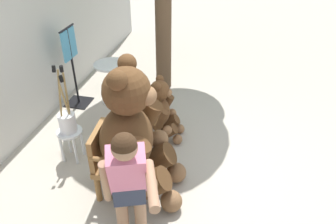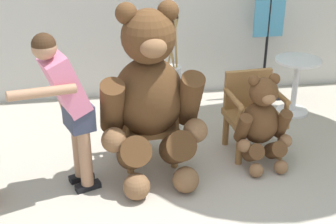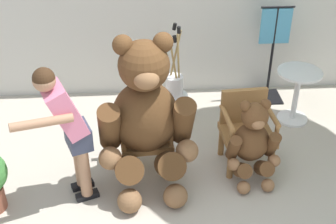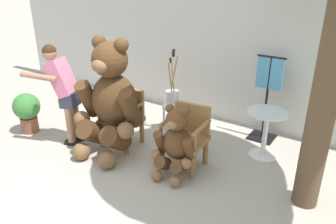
% 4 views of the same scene
% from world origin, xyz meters
% --- Properties ---
extents(ground_plane, '(60.00, 60.00, 0.00)m').
position_xyz_m(ground_plane, '(0.00, 0.00, 0.00)').
color(ground_plane, '#B2A899').
extents(back_wall, '(10.00, 0.16, 2.80)m').
position_xyz_m(back_wall, '(0.00, 2.40, 1.40)').
color(back_wall, beige).
rests_on(back_wall, ground).
extents(wooden_chair_left, '(0.60, 0.57, 0.86)m').
position_xyz_m(wooden_chair_left, '(-0.57, 0.64, 0.46)').
color(wooden_chair_left, olive).
rests_on(wooden_chair_left, ground).
extents(wooden_chair_right, '(0.60, 0.56, 0.86)m').
position_xyz_m(wooden_chair_right, '(0.56, 0.64, 0.46)').
color(wooden_chair_right, olive).
rests_on(wooden_chair_right, ground).
extents(teddy_bear_large, '(1.03, 1.01, 1.71)m').
position_xyz_m(teddy_bear_large, '(-0.56, 0.37, 0.84)').
color(teddy_bear_large, '#4C3019').
rests_on(teddy_bear_large, ground).
extents(teddy_bear_small, '(0.58, 0.57, 0.97)m').
position_xyz_m(teddy_bear_small, '(0.57, 0.35, 0.48)').
color(teddy_bear_small, brown).
rests_on(teddy_bear_small, ground).
extents(person_visitor, '(0.69, 0.65, 1.55)m').
position_xyz_m(person_visitor, '(-1.32, 0.17, 0.92)').
color(person_visitor, black).
rests_on(person_visitor, ground).
extents(white_stool, '(0.34, 0.34, 0.46)m').
position_xyz_m(white_stool, '(-0.19, 1.42, 0.36)').
color(white_stool, silver).
rests_on(white_stool, ground).
extents(brush_bucket, '(0.22, 0.22, 0.94)m').
position_xyz_m(brush_bucket, '(-0.18, 1.42, 0.64)').
color(brush_bucket, white).
rests_on(brush_bucket, white_stool).
extents(round_side_table, '(0.56, 0.56, 0.72)m').
position_xyz_m(round_side_table, '(1.39, 1.45, 0.45)').
color(round_side_table, white).
rests_on(round_side_table, ground).
extents(potted_plant, '(0.44, 0.44, 0.68)m').
position_xyz_m(potted_plant, '(-2.17, 0.04, 0.40)').
color(potted_plant, brown).
rests_on(potted_plant, ground).
extents(clothing_display_stand, '(0.44, 0.40, 1.36)m').
position_xyz_m(clothing_display_stand, '(1.18, 2.02, 0.72)').
color(clothing_display_stand, black).
rests_on(clothing_display_stand, ground).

